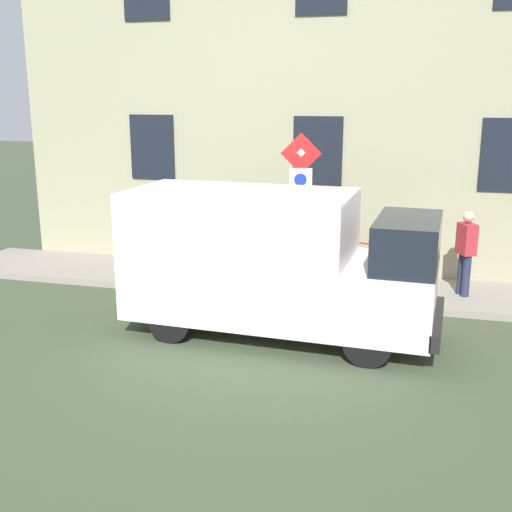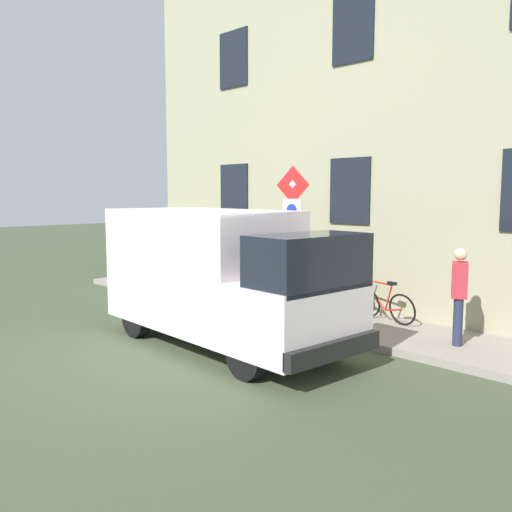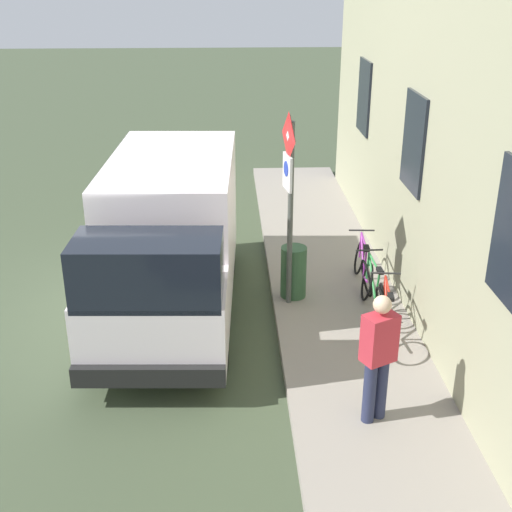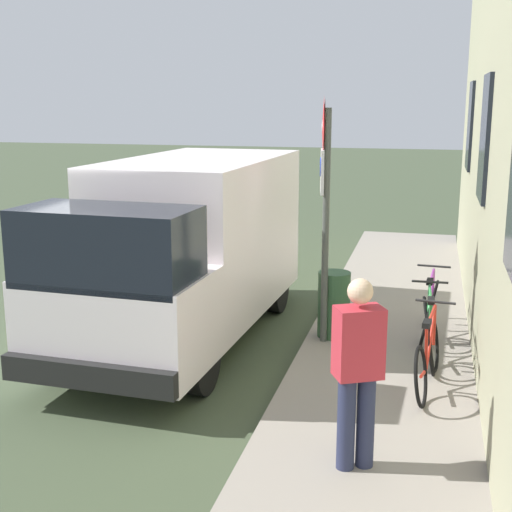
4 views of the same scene
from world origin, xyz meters
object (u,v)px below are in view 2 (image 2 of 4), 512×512
at_px(bicycle_green, 346,298).
at_px(bicycle_red, 382,303).
at_px(sign_post_stacked, 293,222).
at_px(bicycle_purple, 314,292).
at_px(litter_bin, 288,298).
at_px(pedestrian, 459,293).
at_px(delivery_van, 220,274).

bearing_deg(bicycle_green, bicycle_red, 178.11).
distance_m(sign_post_stacked, bicycle_green, 2.25).
relative_size(bicycle_purple, litter_bin, 1.91).
distance_m(bicycle_red, bicycle_green, 0.91).
bearing_deg(bicycle_green, bicycle_purple, -2.00).
distance_m(pedestrian, litter_bin, 3.55).
distance_m(delivery_van, bicycle_red, 3.66).
bearing_deg(bicycle_red, sign_post_stacked, 55.02).
height_order(bicycle_green, pedestrian, pedestrian).
xyz_separation_m(delivery_van, pedestrian, (2.72, -3.28, -0.26)).
bearing_deg(bicycle_purple, bicycle_red, -176.15).
bearing_deg(bicycle_purple, bicycle_green, -176.21).
relative_size(bicycle_red, pedestrian, 1.00).
bearing_deg(pedestrian, litter_bin, -16.06).
bearing_deg(litter_bin, bicycle_green, -24.62).
height_order(bicycle_purple, pedestrian, pedestrian).
height_order(sign_post_stacked, bicycle_red, sign_post_stacked).
distance_m(sign_post_stacked, delivery_van, 2.11).
distance_m(bicycle_green, litter_bin, 1.40).
relative_size(sign_post_stacked, delivery_van, 0.57).
xyz_separation_m(bicycle_green, bicycle_purple, (0.00, 0.91, 0.00)).
bearing_deg(sign_post_stacked, bicycle_red, -41.71).
bearing_deg(delivery_van, bicycle_green, 85.52).
height_order(delivery_van, litter_bin, delivery_van).
bearing_deg(bicycle_purple, sign_post_stacked, 116.16).
xyz_separation_m(pedestrian, litter_bin, (-0.68, 3.45, -0.48)).
bearing_deg(bicycle_green, litter_bin, 63.42).
height_order(sign_post_stacked, delivery_van, sign_post_stacked).
relative_size(bicycle_red, bicycle_green, 1.00).
distance_m(sign_post_stacked, bicycle_purple, 2.30).
bearing_deg(pedestrian, delivery_van, 12.56).
height_order(pedestrian, litter_bin, pedestrian).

